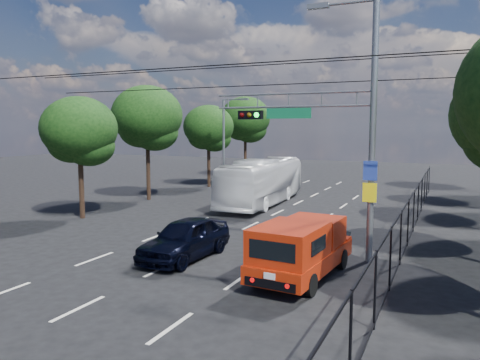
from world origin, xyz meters
The scene contains 14 objects.
ground centered at (0.00, 0.00, 0.00)m, with size 120.00×120.00×0.00m, color black.
lane_markings centered at (0.00, 14.00, 0.01)m, with size 6.12×38.00×0.01m.
signal_mast centered at (5.28, 7.99, 5.24)m, with size 6.43×0.39×9.50m.
streetlight_left centered at (-6.33, 22.00, 3.94)m, with size 2.09×0.22×7.08m.
utility_wires centered at (0.00, 8.83, 7.23)m, with size 22.00×5.04×0.74m.
fence_right centered at (7.60, 12.17, 1.03)m, with size 0.06×34.03×2.00m.
tree_left_b centered at (-9.18, 10.02, 4.58)m, with size 4.08×4.08×6.63m.
tree_left_c centered at (-9.78, 17.02, 5.40)m, with size 4.80×4.80×7.80m.
tree_left_d centered at (-9.38, 25.02, 4.72)m, with size 4.20×4.20×6.83m.
tree_left_e centered at (-9.58, 33.02, 5.53)m, with size 4.92×4.92×7.99m.
red_pickup centered at (4.79, 5.09, 1.04)m, with size 2.30×5.37×1.95m.
navy_hatchback centered at (0.08, 5.52, 0.77)m, with size 1.81×4.51×1.54m, color black.
white_bus centered at (-2.00, 18.58, 1.47)m, with size 2.46×10.52×2.93m, color white.
white_van centered at (-3.95, 19.60, 0.73)m, with size 1.55×4.44×1.46m, color white.
Camera 1 is at (9.18, -9.41, 4.95)m, focal length 35.00 mm.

